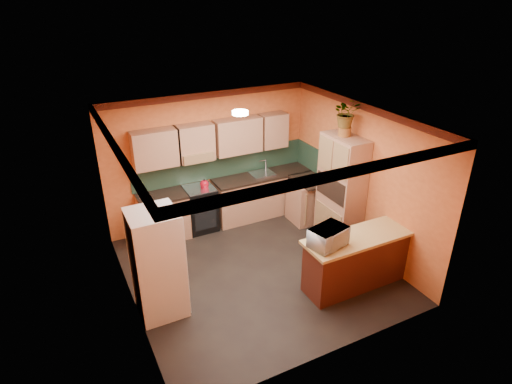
# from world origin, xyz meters

# --- Properties ---
(room_shell) EXTENTS (4.24, 4.24, 2.72)m
(room_shell) POSITION_xyz_m (0.02, 0.28, 2.09)
(room_shell) COLOR black
(room_shell) RESTS_ON ground
(base_cabinets_back) EXTENTS (3.65, 0.60, 0.88)m
(base_cabinets_back) POSITION_xyz_m (0.26, 1.80, 0.44)
(base_cabinets_back) COLOR tan
(base_cabinets_back) RESTS_ON ground
(countertop_back) EXTENTS (3.65, 0.62, 0.04)m
(countertop_back) POSITION_xyz_m (0.26, 1.80, 0.90)
(countertop_back) COLOR black
(countertop_back) RESTS_ON base_cabinets_back
(stove) EXTENTS (0.58, 0.58, 0.91)m
(stove) POSITION_xyz_m (-0.36, 1.80, 0.46)
(stove) COLOR black
(stove) RESTS_ON ground
(kettle) EXTENTS (0.22, 0.22, 0.18)m
(kettle) POSITION_xyz_m (-0.26, 1.75, 1.00)
(kettle) COLOR #B20B1F
(kettle) RESTS_ON stove
(sink) EXTENTS (0.48, 0.40, 0.03)m
(sink) POSITION_xyz_m (1.04, 1.80, 0.94)
(sink) COLOR silver
(sink) RESTS_ON countertop_back
(base_cabinets_right) EXTENTS (0.60, 0.80, 0.88)m
(base_cabinets_right) POSITION_xyz_m (1.80, 1.13, 0.44)
(base_cabinets_right) COLOR tan
(base_cabinets_right) RESTS_ON ground
(countertop_right) EXTENTS (0.62, 0.80, 0.04)m
(countertop_right) POSITION_xyz_m (1.80, 1.13, 0.90)
(countertop_right) COLOR black
(countertop_right) RESTS_ON base_cabinets_right
(fridge) EXTENTS (0.68, 0.66, 1.70)m
(fridge) POSITION_xyz_m (-1.75, -0.24, 0.85)
(fridge) COLOR white
(fridge) RESTS_ON ground
(pantry) EXTENTS (0.48, 0.90, 2.10)m
(pantry) POSITION_xyz_m (1.85, 0.21, 1.05)
(pantry) COLOR tan
(pantry) RESTS_ON ground
(fern_pot) EXTENTS (0.22, 0.22, 0.16)m
(fern_pot) POSITION_xyz_m (1.85, 0.26, 2.18)
(fern_pot) COLOR brown
(fern_pot) RESTS_ON pantry
(fern) EXTENTS (0.53, 0.49, 0.51)m
(fern) POSITION_xyz_m (1.85, 0.26, 2.52)
(fern) COLOR tan
(fern) RESTS_ON fern_pot
(breakfast_bar) EXTENTS (1.80, 0.55, 0.88)m
(breakfast_bar) POSITION_xyz_m (1.29, -1.06, 0.44)
(breakfast_bar) COLOR #4B1511
(breakfast_bar) RESTS_ON ground
(bar_top) EXTENTS (1.90, 0.65, 0.05)m
(bar_top) POSITION_xyz_m (1.29, -1.06, 0.91)
(bar_top) COLOR #DEB86C
(bar_top) RESTS_ON breakfast_bar
(microwave) EXTENTS (0.64, 0.51, 0.31)m
(microwave) POSITION_xyz_m (0.65, -1.06, 1.09)
(microwave) COLOR white
(microwave) RESTS_ON bar_top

